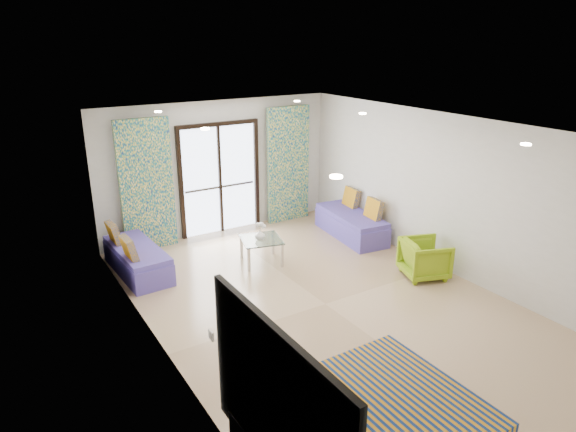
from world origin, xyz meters
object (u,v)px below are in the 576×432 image
daybed_left (137,259)px  coffee_table (261,241)px  armchair (425,257)px  daybed_right (352,223)px

daybed_left → coffee_table: size_ratio=2.08×
daybed_left → armchair: bearing=-36.2°
armchair → coffee_table: bearing=66.5°
daybed_right → coffee_table: size_ratio=2.21×
daybed_left → daybed_right: daybed_right is taller
daybed_right → armchair: 2.13m
coffee_table → armchair: bearing=-43.4°
daybed_right → daybed_left: bearing=178.8°
daybed_left → daybed_right: (4.23, -0.59, 0.01)m
daybed_right → coffee_table: (-2.20, -0.17, 0.13)m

